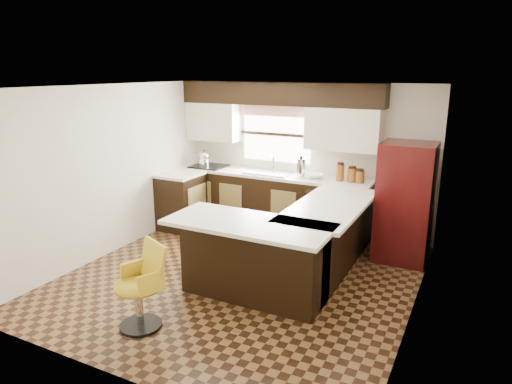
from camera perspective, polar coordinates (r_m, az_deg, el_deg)
The scene contains 30 objects.
floor at distance 5.98m, azimuth -1.95°, elevation -10.63°, with size 4.40×4.40×0.00m, color #49301A.
ceiling at distance 5.39m, azimuth -2.18°, elevation 13.02°, with size 4.40×4.40×0.00m, color silver.
wall_back at distance 7.52m, azimuth 6.06°, elevation 4.33°, with size 4.40×4.40×0.00m, color beige.
wall_front at distance 3.88m, azimuth -18.00°, elevation -6.77°, with size 4.40×4.40×0.00m, color beige.
wall_left at distance 6.80m, azimuth -17.77°, elevation 2.55°, with size 4.40×4.40×0.00m, color beige.
wall_right at distance 4.94m, azimuth 19.83°, elevation -2.22°, with size 4.40×4.40×0.00m, color beige.
base_cab_back at distance 7.59m, azimuth 1.92°, elevation -1.31°, with size 3.30×0.60×0.90m, color black.
base_cab_left at distance 7.72m, azimuth -9.28°, elevation -1.23°, with size 0.60×0.70×0.90m, color black.
counter_back at distance 7.47m, azimuth 1.95°, elevation 2.17°, with size 3.30×0.60×0.04m, color silver.
counter_left at distance 7.60m, azimuth -9.43°, elevation 2.19°, with size 0.60×0.70×0.04m, color silver.
soffit at distance 7.39m, azimuth 2.82°, elevation 12.18°, with size 3.40×0.35×0.36m, color black.
upper_cab_left at distance 8.00m, azimuth -5.33°, elevation 8.77°, with size 0.94×0.35×0.64m, color beige.
upper_cab_right at distance 7.06m, azimuth 10.87°, elevation 7.72°, with size 1.14×0.35×0.64m, color beige.
window_pane at distance 7.63m, azimuth 2.54°, elevation 7.23°, with size 1.20×0.02×0.90m, color white.
valance at distance 7.55m, azimuth 2.45°, elevation 10.12°, with size 1.30×0.06×0.18m, color #D19B93.
sink at distance 7.47m, azimuth 1.54°, elevation 2.46°, with size 0.75×0.45×0.03m, color #B2B2B7.
dishwasher at distance 7.00m, azimuth 8.38°, elevation -3.08°, with size 0.58×0.03×0.78m, color black.
cooktop at distance 8.02m, azimuth -5.92°, elevation 3.24°, with size 0.58×0.50×0.03m, color black.
peninsula_long at distance 6.00m, azimuth 8.53°, elevation -6.01°, with size 0.60×1.95×0.90m, color black.
peninsula_return at distance 5.35m, azimuth -0.24°, elevation -8.54°, with size 1.65×0.60×0.90m, color black.
counter_pen_long at distance 5.84m, azimuth 9.18°, elevation -1.75°, with size 0.84×1.95×0.04m, color silver.
counter_pen_return at distance 5.11m, azimuth -0.91°, elevation -4.00°, with size 1.89×0.84×0.04m, color silver.
refrigerator at distance 6.58m, azimuth 18.11°, elevation -1.25°, with size 0.71×0.68×1.65m, color #3B0A0A.
bar_chair at distance 4.89m, azimuth -14.51°, elevation -11.47°, with size 0.48×0.48×0.90m, color gold, non-canonical shape.
kettle at distance 8.03m, azimuth -6.48°, elevation 4.32°, with size 0.20×0.20×0.27m, color silver, non-canonical shape.
percolator at distance 7.24m, azimuth 5.65°, elevation 3.07°, with size 0.14×0.14×0.30m, color silver.
mixing_bowl at distance 7.19m, azimuth 7.24°, elevation 2.02°, with size 0.29×0.29×0.07m, color white.
canister_large at distance 7.07m, azimuth 10.47°, elevation 2.41°, with size 0.13×0.13×0.25m, color brown.
canister_med at distance 7.03m, azimuth 11.91°, elevation 2.08°, with size 0.13×0.13×0.21m, color brown.
canister_small at distance 7.00m, azimuth 12.85°, elevation 1.85°, with size 0.13×0.13×0.18m, color brown.
Camera 1 is at (2.60, -4.71, 2.60)m, focal length 32.00 mm.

